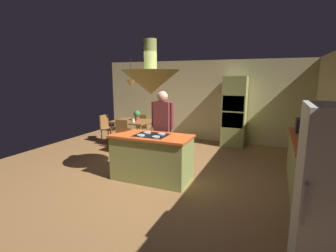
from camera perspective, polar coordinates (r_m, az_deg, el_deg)
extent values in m
plane|color=olive|center=(5.39, -2.69, -11.17)|extent=(8.16, 8.16, 0.00)
cube|color=beige|center=(8.27, 7.69, 5.66)|extent=(6.80, 0.10, 2.55)
cube|color=#8C934C|center=(5.07, -3.73, -7.35)|extent=(1.53, 0.70, 0.88)
cube|color=#E05B23|center=(4.95, -3.79, -2.29)|extent=(1.59, 0.76, 0.04)
cube|color=black|center=(4.94, -3.79, -2.12)|extent=(0.64, 0.52, 0.01)
cylinder|color=#B2B2B7|center=(4.90, -6.15, -2.09)|extent=(0.15, 0.15, 0.02)
cylinder|color=#B2B2B7|center=(4.76, -2.78, -2.45)|extent=(0.15, 0.15, 0.02)
cylinder|color=#B2B2B7|center=(5.12, -4.74, -1.49)|extent=(0.15, 0.15, 0.02)
cylinder|color=#B2B2B7|center=(4.99, -1.48, -1.81)|extent=(0.15, 0.15, 0.02)
cube|color=#8C934C|center=(5.38, 29.20, -7.70)|extent=(0.62, 2.17, 0.88)
cube|color=#E05B23|center=(5.26, 29.67, -2.94)|extent=(0.66, 2.21, 0.04)
cube|color=#B2B2B7|center=(5.29, 31.28, -3.68)|extent=(0.48, 0.36, 0.16)
cube|color=#8C934C|center=(7.68, 14.78, 3.13)|extent=(0.66, 0.62, 2.05)
cube|color=black|center=(7.37, 14.55, 4.95)|extent=(0.60, 0.04, 0.44)
cube|color=black|center=(7.43, 14.37, 1.27)|extent=(0.60, 0.04, 0.44)
cube|color=#B2B2B7|center=(2.47, 28.47, -15.44)|extent=(0.03, 0.04, 0.36)
cube|color=brown|center=(7.59, -8.10, 1.10)|extent=(1.09, 0.88, 0.04)
cylinder|color=brown|center=(7.62, -12.64, -1.95)|extent=(0.06, 0.06, 0.72)
cylinder|color=brown|center=(7.10, -6.24, -2.68)|extent=(0.06, 0.06, 0.72)
cylinder|color=brown|center=(8.23, -9.57, -0.87)|extent=(0.06, 0.06, 0.72)
cylinder|color=brown|center=(7.76, -3.50, -1.46)|extent=(0.06, 0.06, 0.72)
cylinder|color=tan|center=(5.69, -2.01, -5.38)|extent=(0.14, 0.14, 0.86)
cylinder|color=tan|center=(5.62, -0.34, -5.58)|extent=(0.14, 0.14, 0.86)
cube|color=brown|center=(5.49, -1.21, 2.15)|extent=(0.36, 0.22, 0.66)
cylinder|color=brown|center=(5.58, -3.28, 2.62)|extent=(0.09, 0.09, 0.56)
cylinder|color=brown|center=(5.40, 0.92, 2.35)|extent=(0.09, 0.09, 0.56)
sphere|color=tan|center=(5.44, -1.23, 6.69)|extent=(0.23, 0.23, 0.23)
cone|color=#8C934C|center=(4.81, -3.95, 9.91)|extent=(1.10, 1.10, 0.45)
cylinder|color=#8C934C|center=(4.83, -4.03, 15.85)|extent=(0.24, 0.24, 0.55)
cone|color=#E0B266|center=(7.48, -8.34, 9.58)|extent=(0.32, 0.32, 0.22)
cylinder|color=black|center=(7.48, -8.43, 12.72)|extent=(0.01, 0.01, 0.60)
cube|color=brown|center=(7.04, -11.14, -2.28)|extent=(0.40, 0.40, 0.04)
cube|color=brown|center=(7.14, -10.40, -0.26)|extent=(0.40, 0.04, 0.42)
cylinder|color=brown|center=(7.05, -13.00, -4.21)|extent=(0.04, 0.04, 0.43)
cylinder|color=brown|center=(6.86, -10.69, -4.54)|extent=(0.04, 0.04, 0.43)
cylinder|color=brown|center=(7.32, -11.44, -3.59)|extent=(0.04, 0.04, 0.43)
cylinder|color=brown|center=(7.14, -9.18, -3.88)|extent=(0.04, 0.04, 0.43)
cube|color=brown|center=(8.27, -5.41, -0.13)|extent=(0.40, 0.40, 0.04)
cube|color=brown|center=(8.08, -6.04, 1.17)|extent=(0.40, 0.04, 0.42)
cylinder|color=brown|center=(8.39, -3.81, -1.52)|extent=(0.04, 0.04, 0.43)
cylinder|color=brown|center=(8.55, -5.84, -1.32)|extent=(0.04, 0.04, 0.43)
cylinder|color=brown|center=(8.10, -4.89, -2.00)|extent=(0.04, 0.04, 0.43)
cylinder|color=brown|center=(8.26, -6.98, -1.78)|extent=(0.04, 0.04, 0.43)
cube|color=brown|center=(8.11, -13.18, -0.61)|extent=(0.40, 0.40, 0.04)
cube|color=brown|center=(8.17, -14.26, 1.01)|extent=(0.04, 0.40, 0.42)
cylinder|color=brown|center=(7.92, -12.83, -2.53)|extent=(0.04, 0.04, 0.43)
cylinder|color=brown|center=(8.19, -11.45, -2.02)|extent=(0.04, 0.04, 0.43)
cylinder|color=brown|center=(8.12, -14.78, -2.29)|extent=(0.04, 0.04, 0.43)
cylinder|color=brown|center=(8.39, -13.37, -1.80)|extent=(0.04, 0.04, 0.43)
cylinder|color=#99382D|center=(7.59, -7.02, 1.73)|extent=(0.14, 0.14, 0.12)
sphere|color=#2D722D|center=(7.56, -7.04, 2.78)|extent=(0.20, 0.20, 0.20)
cylinder|color=white|center=(7.30, -7.85, 1.23)|extent=(0.07, 0.07, 0.09)
cylinder|color=#E0B78C|center=(4.71, 30.52, -3.02)|extent=(0.10, 0.10, 0.20)
cylinder|color=silver|center=(4.89, 30.24, -2.75)|extent=(0.14, 0.14, 0.16)
cube|color=#232326|center=(5.86, 29.14, 0.03)|extent=(0.46, 0.36, 0.28)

